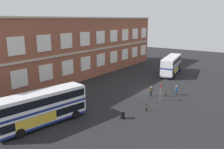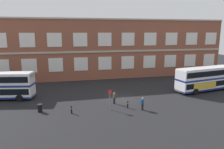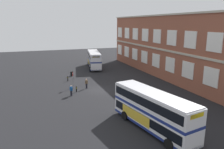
{
  "view_description": "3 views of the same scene",
  "coord_description": "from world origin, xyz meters",
  "px_view_note": "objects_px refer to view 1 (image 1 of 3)",
  "views": [
    {
      "loc": [
        -34.47,
        -17.07,
        12.32
      ],
      "look_at": [
        -3.01,
        5.2,
        2.97
      ],
      "focal_mm": 36.78,
      "sensor_mm": 36.0,
      "label": 1
    },
    {
      "loc": [
        -8.35,
        -29.29,
        10.06
      ],
      "look_at": [
        -0.89,
        3.36,
        3.21
      ],
      "focal_mm": 33.77,
      "sensor_mm": 36.0,
      "label": 2
    },
    {
      "loc": [
        33.78,
        -9.81,
        11.05
      ],
      "look_at": [
        0.81,
        2.12,
        2.73
      ],
      "focal_mm": 34.86,
      "sensor_mm": 36.0,
      "label": 3
    }
  ],
  "objects_px": {
    "double_decker_near": "(42,108)",
    "waiting_passenger": "(176,90)",
    "safety_bollard_west": "(166,94)",
    "double_decker_middle": "(171,65)",
    "station_litter_bin": "(123,115)",
    "bus_stand_flag": "(161,91)",
    "second_passenger": "(151,91)",
    "safety_bollard_east": "(147,108)"
  },
  "relations": [
    {
      "from": "safety_bollard_west",
      "to": "waiting_passenger",
      "type": "bearing_deg",
      "value": -34.04
    },
    {
      "from": "double_decker_near",
      "to": "waiting_passenger",
      "type": "xyz_separation_m",
      "value": [
        19.88,
        -9.14,
        -1.22
      ]
    },
    {
      "from": "double_decker_middle",
      "to": "station_litter_bin",
      "type": "xyz_separation_m",
      "value": [
        -26.78,
        -4.02,
        -1.63
      ]
    },
    {
      "from": "waiting_passenger",
      "to": "safety_bollard_west",
      "type": "distance_m",
      "value": 2.06
    },
    {
      "from": "double_decker_near",
      "to": "double_decker_middle",
      "type": "distance_m",
      "value": 33.82
    },
    {
      "from": "second_passenger",
      "to": "waiting_passenger",
      "type": "bearing_deg",
      "value": -46.07
    },
    {
      "from": "second_passenger",
      "to": "safety_bollard_west",
      "type": "distance_m",
      "value": 2.48
    },
    {
      "from": "double_decker_near",
      "to": "bus_stand_flag",
      "type": "relative_size",
      "value": 4.18
    },
    {
      "from": "waiting_passenger",
      "to": "bus_stand_flag",
      "type": "relative_size",
      "value": 0.63
    },
    {
      "from": "double_decker_middle",
      "to": "bus_stand_flag",
      "type": "xyz_separation_m",
      "value": [
        -17.95,
        -5.25,
        -0.51
      ]
    },
    {
      "from": "station_litter_bin",
      "to": "second_passenger",
      "type": "bearing_deg",
      "value": 5.06
    },
    {
      "from": "waiting_passenger",
      "to": "second_passenger",
      "type": "distance_m",
      "value": 4.37
    },
    {
      "from": "double_decker_middle",
      "to": "bus_stand_flag",
      "type": "height_order",
      "value": "double_decker_middle"
    },
    {
      "from": "second_passenger",
      "to": "station_litter_bin",
      "type": "relative_size",
      "value": 1.65
    },
    {
      "from": "second_passenger",
      "to": "bus_stand_flag",
      "type": "xyz_separation_m",
      "value": [
        -1.1,
        -2.11,
        0.7
      ]
    },
    {
      "from": "station_litter_bin",
      "to": "safety_bollard_east",
      "type": "relative_size",
      "value": 1.08
    },
    {
      "from": "second_passenger",
      "to": "bus_stand_flag",
      "type": "height_order",
      "value": "bus_stand_flag"
    },
    {
      "from": "double_decker_near",
      "to": "bus_stand_flag",
      "type": "xyz_separation_m",
      "value": [
        15.75,
        -8.11,
        -0.51
      ]
    },
    {
      "from": "double_decker_middle",
      "to": "bus_stand_flag",
      "type": "bearing_deg",
      "value": -163.71
    },
    {
      "from": "second_passenger",
      "to": "station_litter_bin",
      "type": "distance_m",
      "value": 9.98
    },
    {
      "from": "double_decker_middle",
      "to": "safety_bollard_east",
      "type": "xyz_separation_m",
      "value": [
        -22.89,
        -5.44,
        -1.66
      ]
    },
    {
      "from": "double_decker_middle",
      "to": "safety_bollard_east",
      "type": "relative_size",
      "value": 11.88
    },
    {
      "from": "double_decker_near",
      "to": "safety_bollard_west",
      "type": "xyz_separation_m",
      "value": [
        18.21,
        -8.02,
        -1.66
      ]
    },
    {
      "from": "bus_stand_flag",
      "to": "safety_bollard_west",
      "type": "relative_size",
      "value": 2.84
    },
    {
      "from": "bus_stand_flag",
      "to": "safety_bollard_east",
      "type": "bearing_deg",
      "value": -177.74
    },
    {
      "from": "waiting_passenger",
      "to": "safety_bollard_east",
      "type": "distance_m",
      "value": 9.12
    },
    {
      "from": "station_litter_bin",
      "to": "safety_bollard_east",
      "type": "height_order",
      "value": "station_litter_bin"
    },
    {
      "from": "waiting_passenger",
      "to": "second_passenger",
      "type": "relative_size",
      "value": 1.0
    },
    {
      "from": "second_passenger",
      "to": "safety_bollard_east",
      "type": "relative_size",
      "value": 1.79
    },
    {
      "from": "waiting_passenger",
      "to": "station_litter_bin",
      "type": "height_order",
      "value": "waiting_passenger"
    },
    {
      "from": "second_passenger",
      "to": "safety_bollard_west",
      "type": "relative_size",
      "value": 1.79
    },
    {
      "from": "waiting_passenger",
      "to": "safety_bollard_east",
      "type": "xyz_separation_m",
      "value": [
        -9.07,
        0.84,
        -0.44
      ]
    },
    {
      "from": "safety_bollard_west",
      "to": "station_litter_bin",
      "type": "bearing_deg",
      "value": 174.24
    },
    {
      "from": "double_decker_near",
      "to": "station_litter_bin",
      "type": "bearing_deg",
      "value": -44.85
    },
    {
      "from": "second_passenger",
      "to": "bus_stand_flag",
      "type": "bearing_deg",
      "value": -117.61
    },
    {
      "from": "double_decker_near",
      "to": "waiting_passenger",
      "type": "height_order",
      "value": "double_decker_near"
    },
    {
      "from": "bus_stand_flag",
      "to": "waiting_passenger",
      "type": "bearing_deg",
      "value": -14.08
    },
    {
      "from": "second_passenger",
      "to": "bus_stand_flag",
      "type": "relative_size",
      "value": 0.63
    },
    {
      "from": "waiting_passenger",
      "to": "station_litter_bin",
      "type": "xyz_separation_m",
      "value": [
        -12.97,
        2.26,
        -0.41
      ]
    },
    {
      "from": "double_decker_near",
      "to": "bus_stand_flag",
      "type": "distance_m",
      "value": 17.72
    },
    {
      "from": "station_litter_bin",
      "to": "safety_bollard_west",
      "type": "relative_size",
      "value": 1.08
    },
    {
      "from": "bus_stand_flag",
      "to": "safety_bollard_east",
      "type": "height_order",
      "value": "bus_stand_flag"
    }
  ]
}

